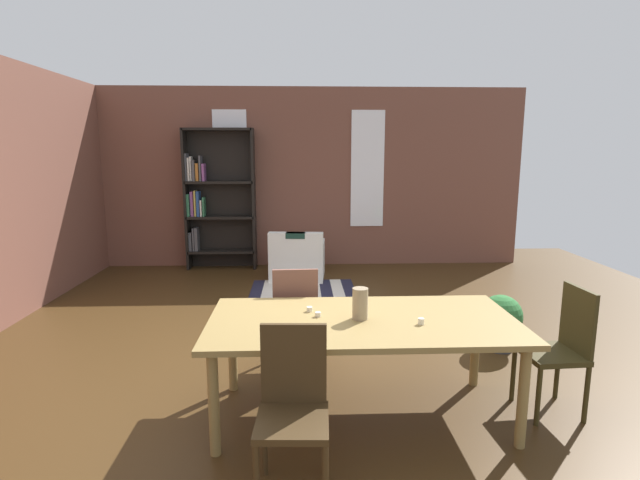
{
  "coord_description": "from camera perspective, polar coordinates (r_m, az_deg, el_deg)",
  "views": [
    {
      "loc": [
        0.0,
        -4.2,
        1.92
      ],
      "look_at": [
        0.23,
        1.44,
        0.89
      ],
      "focal_mm": 27.43,
      "sensor_mm": 36.0,
      "label": 1
    }
  ],
  "objects": [
    {
      "name": "dining_chair_near_left",
      "position": [
        2.9,
        -3.19,
        -18.64
      ],
      "size": [
        0.42,
        0.42,
        0.95
      ],
      "color": "#3A2915",
      "rests_on": "ground"
    },
    {
      "name": "window_pane_0",
      "position": [
        8.25,
        -10.36,
        8.11
      ],
      "size": [
        0.55,
        0.02,
        1.91
      ],
      "primitive_type": "cube",
      "color": "white"
    },
    {
      "name": "striped_rug",
      "position": [
        6.96,
        -2.01,
        -5.62
      ],
      "size": [
        1.46,
        0.9,
        0.01
      ],
      "color": "#1E1E33",
      "rests_on": "ground"
    },
    {
      "name": "window_pane_1",
      "position": [
        8.25,
        5.55,
        8.23
      ],
      "size": [
        0.55,
        0.02,
        1.91
      ],
      "primitive_type": "cube",
      "color": "white"
    },
    {
      "name": "armchair_white",
      "position": [
        7.47,
        -2.64,
        -2.35
      ],
      "size": [
        0.86,
        0.86,
        0.75
      ],
      "color": "white",
      "rests_on": "ground"
    },
    {
      "name": "tealight_candle_1",
      "position": [
        3.67,
        -1.24,
        -8.07
      ],
      "size": [
        0.04,
        0.04,
        0.04
      ],
      "primitive_type": "cylinder",
      "color": "silver",
      "rests_on": "dining_table"
    },
    {
      "name": "dining_chair_far_left",
      "position": [
        4.3,
        -2.92,
        -8.76
      ],
      "size": [
        0.42,
        0.42,
        0.95
      ],
      "color": "brown",
      "rests_on": "ground"
    },
    {
      "name": "dining_table",
      "position": [
        3.55,
        4.98,
        -10.17
      ],
      "size": [
        2.19,
        1.07,
        0.74
      ],
      "color": "olive",
      "rests_on": "ground"
    },
    {
      "name": "vase_on_table",
      "position": [
        3.49,
        4.7,
        -7.41
      ],
      "size": [
        0.11,
        0.11,
        0.23
      ],
      "primitive_type": "cylinder",
      "color": "#998466",
      "rests_on": "dining_table"
    },
    {
      "name": "tealight_candle_2",
      "position": [
        3.47,
        11.7,
        -9.27
      ],
      "size": [
        0.04,
        0.04,
        0.04
      ],
      "primitive_type": "cylinder",
      "color": "silver",
      "rests_on": "dining_table"
    },
    {
      "name": "bookshelf_tall",
      "position": [
        8.16,
        -12.17,
        4.81
      ],
      "size": [
        1.13,
        0.3,
        2.28
      ],
      "color": "black",
      "rests_on": "ground"
    },
    {
      "name": "potted_plant_by_shelf",
      "position": [
        5.13,
        20.31,
        -8.72
      ],
      "size": [
        0.41,
        0.41,
        0.55
      ],
      "color": "#333338",
      "rests_on": "ground"
    },
    {
      "name": "back_wall_brick",
      "position": [
        8.25,
        -2.4,
        7.24
      ],
      "size": [
        7.46,
        0.12,
        2.95
      ],
      "primitive_type": "cube",
      "color": "brown",
      "rests_on": "ground"
    },
    {
      "name": "dining_chair_head_right",
      "position": [
        4.07,
        26.3,
        -11.0
      ],
      "size": [
        0.42,
        0.42,
        0.95
      ],
      "color": "#352D14",
      "rests_on": "ground"
    },
    {
      "name": "ground_plane",
      "position": [
        4.62,
        -2.24,
        -14.23
      ],
      "size": [
        10.36,
        10.36,
        0.0
      ],
      "primitive_type": "plane",
      "color": "#402B14"
    },
    {
      "name": "tealight_candle_0",
      "position": [
        3.56,
        -0.25,
        -8.67
      ],
      "size": [
        0.04,
        0.04,
        0.03
      ],
      "primitive_type": "cylinder",
      "color": "silver",
      "rests_on": "dining_table"
    }
  ]
}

